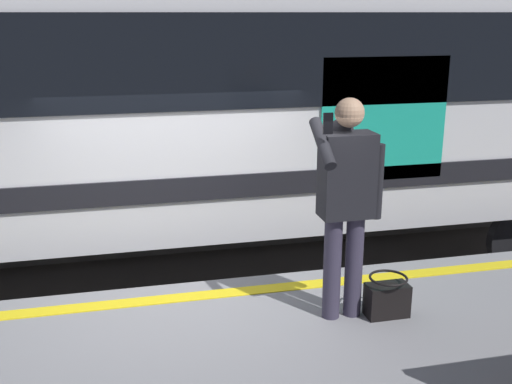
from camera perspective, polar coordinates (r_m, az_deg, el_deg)
ground_plane at (r=6.06m, az=-6.08°, el=-15.98°), size 24.72×24.72×0.00m
safety_line at (r=5.36m, az=-5.95°, el=-9.62°), size 14.44×0.16×0.01m
track_rail_near at (r=7.35m, az=-7.64°, el=-9.20°), size 19.15×0.08×0.16m
track_rail_far at (r=8.66m, az=-8.61°, el=-5.17°), size 19.15×0.08×0.16m
train_carriage at (r=7.38m, az=-10.61°, el=9.69°), size 13.52×3.10×3.74m
passenger at (r=4.71m, az=8.36°, el=0.00°), size 0.57×0.55×1.75m
handbag at (r=5.08m, az=12.07°, el=-9.59°), size 0.34×0.31×0.34m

